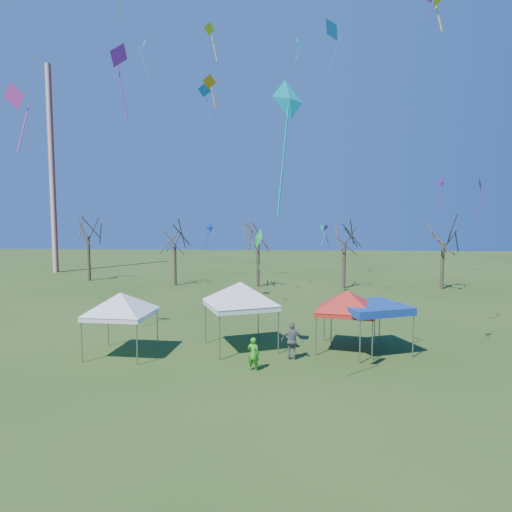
{
  "coord_description": "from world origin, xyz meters",
  "views": [
    {
      "loc": [
        0.23,
        -20.36,
        7.22
      ],
      "look_at": [
        -1.23,
        3.0,
        5.04
      ],
      "focal_mm": 32.0,
      "sensor_mm": 36.0,
      "label": 1
    }
  ],
  "objects_px": {
    "tent_white_mid": "(240,286)",
    "tent_white_west": "(120,297)",
    "tent_blue": "(371,308)",
    "person_green": "(253,354)",
    "tree_1": "(174,228)",
    "person_grey": "(292,341)",
    "tree_3": "(345,226)",
    "radio_mast": "(52,170)",
    "tree_4": "(444,226)",
    "tree_2": "(258,223)",
    "tent_red": "(347,294)",
    "tree_0": "(88,221)"
  },
  "relations": [
    {
      "from": "tent_white_mid",
      "to": "tent_white_west",
      "type": "bearing_deg",
      "value": -165.42
    },
    {
      "from": "tent_blue",
      "to": "person_green",
      "type": "bearing_deg",
      "value": -151.51
    },
    {
      "from": "tree_1",
      "to": "person_grey",
      "type": "distance_m",
      "value": 26.0
    },
    {
      "from": "tree_3",
      "to": "tent_white_west",
      "type": "bearing_deg",
      "value": -122.54
    },
    {
      "from": "radio_mast",
      "to": "tree_4",
      "type": "distance_m",
      "value": 44.96
    },
    {
      "from": "radio_mast",
      "to": "tent_blue",
      "type": "xyz_separation_m",
      "value": [
        32.75,
        -30.68,
        -10.16
      ]
    },
    {
      "from": "tree_4",
      "to": "person_green",
      "type": "bearing_deg",
      "value": -124.66
    },
    {
      "from": "tree_1",
      "to": "tree_2",
      "type": "bearing_deg",
      "value": -1.85
    },
    {
      "from": "radio_mast",
      "to": "tent_red",
      "type": "height_order",
      "value": "radio_mast"
    },
    {
      "from": "tent_white_mid",
      "to": "person_grey",
      "type": "relative_size",
      "value": 2.32
    },
    {
      "from": "tree_4",
      "to": "tree_3",
      "type": "bearing_deg",
      "value": 179.74
    },
    {
      "from": "tree_3",
      "to": "tent_red",
      "type": "bearing_deg",
      "value": -96.92
    },
    {
      "from": "tree_4",
      "to": "person_green",
      "type": "xyz_separation_m",
      "value": [
        -16.52,
        -23.9,
        -5.28
      ]
    },
    {
      "from": "tent_white_mid",
      "to": "tent_blue",
      "type": "xyz_separation_m",
      "value": [
        6.85,
        -0.2,
        -1.03
      ]
    },
    {
      "from": "tree_4",
      "to": "tent_red",
      "type": "height_order",
      "value": "tree_4"
    },
    {
      "from": "radio_mast",
      "to": "tree_1",
      "type": "relative_size",
      "value": 3.31
    },
    {
      "from": "tree_2",
      "to": "person_green",
      "type": "relative_size",
      "value": 5.26
    },
    {
      "from": "tree_3",
      "to": "person_grey",
      "type": "xyz_separation_m",
      "value": [
        -5.38,
        -22.24,
        -5.14
      ]
    },
    {
      "from": "tent_white_west",
      "to": "tree_4",
      "type": "bearing_deg",
      "value": 43.26
    },
    {
      "from": "tree_3",
      "to": "person_green",
      "type": "bearing_deg",
      "value": -106.74
    },
    {
      "from": "tree_0",
      "to": "tree_3",
      "type": "distance_m",
      "value": 27.09
    },
    {
      "from": "tree_2",
      "to": "tent_white_west",
      "type": "height_order",
      "value": "tree_2"
    },
    {
      "from": "person_grey",
      "to": "tree_2",
      "type": "bearing_deg",
      "value": -79.34
    },
    {
      "from": "tree_0",
      "to": "radio_mast",
      "type": "bearing_deg",
      "value": 137.23
    },
    {
      "from": "tree_0",
      "to": "tent_red",
      "type": "distance_m",
      "value": 34.3
    },
    {
      "from": "radio_mast",
      "to": "tree_4",
      "type": "height_order",
      "value": "radio_mast"
    },
    {
      "from": "tent_white_mid",
      "to": "tent_red",
      "type": "height_order",
      "value": "tent_white_mid"
    },
    {
      "from": "tree_3",
      "to": "tent_white_mid",
      "type": "relative_size",
      "value": 1.81
    },
    {
      "from": "tree_0",
      "to": "tree_2",
      "type": "bearing_deg",
      "value": -9.24
    },
    {
      "from": "radio_mast",
      "to": "person_grey",
      "type": "distance_m",
      "value": 44.62
    },
    {
      "from": "tree_0",
      "to": "tent_white_mid",
      "type": "distance_m",
      "value": 30.51
    },
    {
      "from": "radio_mast",
      "to": "tree_3",
      "type": "distance_m",
      "value": 36.04
    },
    {
      "from": "tree_0",
      "to": "person_green",
      "type": "height_order",
      "value": "tree_0"
    },
    {
      "from": "tent_white_west",
      "to": "tree_0",
      "type": "bearing_deg",
      "value": 116.72
    },
    {
      "from": "tree_3",
      "to": "person_grey",
      "type": "relative_size",
      "value": 4.2
    },
    {
      "from": "tent_red",
      "to": "tent_blue",
      "type": "height_order",
      "value": "tent_red"
    },
    {
      "from": "tree_3",
      "to": "person_grey",
      "type": "height_order",
      "value": "tree_3"
    },
    {
      "from": "tree_4",
      "to": "person_grey",
      "type": "bearing_deg",
      "value": -123.52
    },
    {
      "from": "tent_red",
      "to": "person_green",
      "type": "height_order",
      "value": "tent_red"
    },
    {
      "from": "tree_2",
      "to": "tree_3",
      "type": "height_order",
      "value": "tree_2"
    },
    {
      "from": "radio_mast",
      "to": "person_green",
      "type": "xyz_separation_m",
      "value": [
        26.83,
        -33.89,
        -11.72
      ]
    },
    {
      "from": "tree_1",
      "to": "tent_red",
      "type": "bearing_deg",
      "value": -55.89
    },
    {
      "from": "tree_4",
      "to": "tent_white_west",
      "type": "height_order",
      "value": "tree_4"
    },
    {
      "from": "tree_3",
      "to": "tent_white_west",
      "type": "height_order",
      "value": "tree_3"
    },
    {
      "from": "tree_0",
      "to": "person_grey",
      "type": "bearing_deg",
      "value": -49.96
    },
    {
      "from": "tent_red",
      "to": "tent_blue",
      "type": "distance_m",
      "value": 1.39
    },
    {
      "from": "tree_0",
      "to": "tent_blue",
      "type": "distance_m",
      "value": 35.38
    },
    {
      "from": "tree_0",
      "to": "tree_1",
      "type": "distance_m",
      "value": 10.47
    },
    {
      "from": "tree_1",
      "to": "tree_3",
      "type": "height_order",
      "value": "tree_3"
    },
    {
      "from": "tent_white_west",
      "to": "person_green",
      "type": "distance_m",
      "value": 7.48
    }
  ]
}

